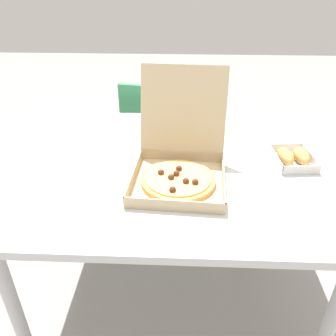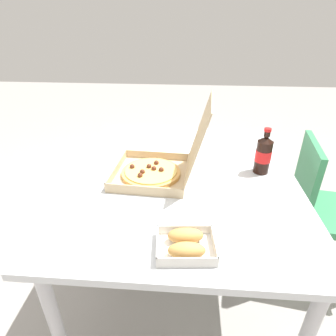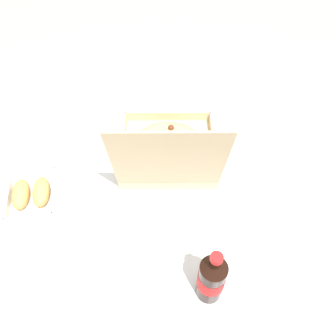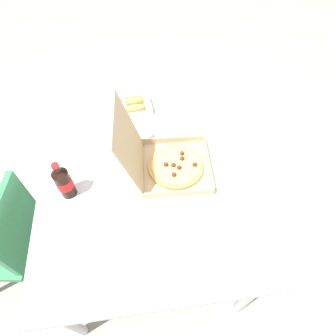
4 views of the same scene
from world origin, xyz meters
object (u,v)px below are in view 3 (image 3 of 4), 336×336
Objects in this scene: bread_side_box at (31,194)px; paper_menu at (282,113)px; cola_bottle at (212,278)px; pizza_box_open at (168,151)px.

paper_menu is at bearing -159.43° from bread_side_box.
cola_bottle reaches higher than paper_menu.
cola_bottle is at bearing 87.00° from paper_menu.
pizza_box_open reaches higher than cola_bottle.
pizza_box_open is 2.02× the size of cola_bottle.
bread_side_box is (0.46, 0.13, -0.03)m from pizza_box_open.
bread_side_box is 0.96× the size of paper_menu.
cola_bottle is 1.07× the size of paper_menu.
paper_menu is at bearing -155.31° from pizza_box_open.
bread_side_box reaches higher than paper_menu.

